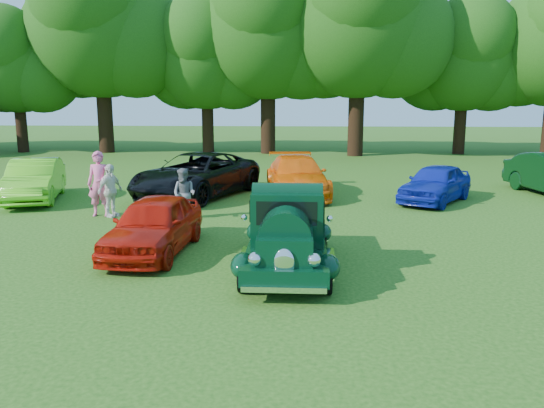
# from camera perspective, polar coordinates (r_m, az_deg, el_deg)

# --- Properties ---
(ground) EXTENTS (120.00, 120.00, 0.00)m
(ground) POSITION_cam_1_polar(r_m,az_deg,el_deg) (11.22, -3.40, -6.57)
(ground) COLOR #1B4810
(ground) RESTS_ON ground
(hero_pickup) EXTENTS (1.96, 4.22, 1.65)m
(hero_pickup) POSITION_cam_1_polar(r_m,az_deg,el_deg) (10.81, 1.68, -3.30)
(hero_pickup) COLOR black
(hero_pickup) RESTS_ON ground
(red_convertible) EXTENTS (1.75, 3.87, 1.29)m
(red_convertible) POSITION_cam_1_polar(r_m,az_deg,el_deg) (12.24, -12.58, -2.19)
(red_convertible) COLOR #B31307
(red_convertible) RESTS_ON ground
(back_car_lime) EXTENTS (2.72, 4.55, 1.42)m
(back_car_lime) POSITION_cam_1_polar(r_m,az_deg,el_deg) (19.88, -24.18, 2.35)
(back_car_lime) COLOR #53C41A
(back_car_lime) RESTS_ON ground
(back_car_black) EXTENTS (4.47, 6.17, 1.56)m
(back_car_black) POSITION_cam_1_polar(r_m,az_deg,el_deg) (19.05, -8.11, 3.10)
(back_car_black) COLOR black
(back_car_black) RESTS_ON ground
(back_car_orange) EXTENTS (2.61, 5.09, 1.41)m
(back_car_orange) POSITION_cam_1_polar(r_m,az_deg,el_deg) (19.18, 2.68, 3.03)
(back_car_orange) COLOR #F86308
(back_car_orange) RESTS_ON ground
(back_car_blue) EXTENTS (3.34, 3.98, 1.28)m
(back_car_blue) POSITION_cam_1_polar(r_m,az_deg,el_deg) (18.73, 17.18, 2.14)
(back_car_blue) COLOR #0E1EA0
(back_car_blue) RESTS_ON ground
(spectator_pink) EXTENTS (0.75, 0.53, 1.94)m
(spectator_pink) POSITION_cam_1_polar(r_m,az_deg,el_deg) (16.48, -18.06, 2.07)
(spectator_pink) COLOR #E35D94
(spectator_pink) RESTS_ON ground
(spectator_grey) EXTENTS (0.87, 0.77, 1.48)m
(spectator_grey) POSITION_cam_1_polar(r_m,az_deg,el_deg) (15.47, -9.42, 1.06)
(spectator_grey) COLOR slate
(spectator_grey) RESTS_ON ground
(spectator_white) EXTENTS (0.72, 1.00, 1.57)m
(spectator_white) POSITION_cam_1_polar(r_m,az_deg,el_deg) (16.27, -17.01, 1.38)
(spectator_white) COLOR silver
(spectator_white) RESTS_ON ground
(tree_line) EXTENTS (63.60, 11.41, 12.35)m
(tree_line) POSITION_cam_1_polar(r_m,az_deg,el_deg) (34.65, 4.75, 17.43)
(tree_line) COLOR black
(tree_line) RESTS_ON ground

